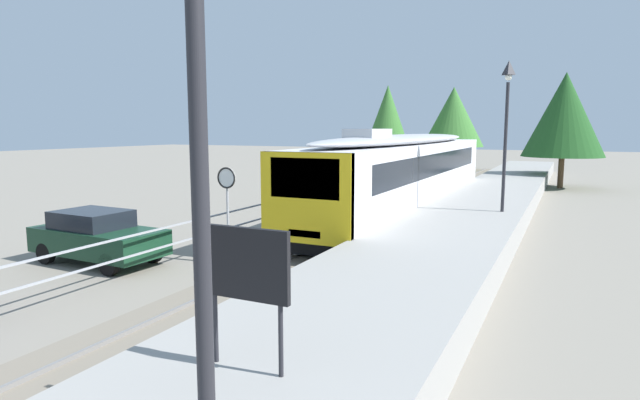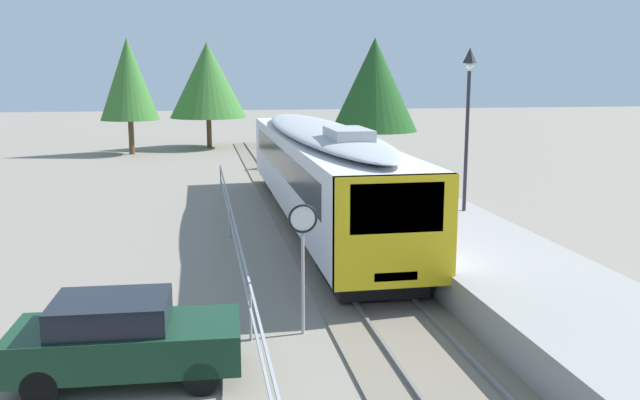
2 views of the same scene
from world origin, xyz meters
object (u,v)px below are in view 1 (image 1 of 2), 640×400
platform_lamp_mid_platform (507,108)px  parked_hatchback_dark_green (97,236)px  speed_limit_sign (227,191)px  commuter_train (406,168)px  platform_lamp_near_end (195,9)px  platform_notice_board (246,269)px

platform_lamp_mid_platform → parked_hatchback_dark_green: 14.17m
platform_lamp_mid_platform → parked_hatchback_dark_green: size_ratio=1.31×
speed_limit_sign → parked_hatchback_dark_green: size_ratio=0.69×
commuter_train → platform_lamp_near_end: 20.55m
commuter_train → speed_limit_sign: bearing=-101.8°
platform_notice_board → speed_limit_sign: speed_limit_sign is taller
commuter_train → platform_notice_board: 17.67m
speed_limit_sign → platform_notice_board: bearing=-52.9°
speed_limit_sign → parked_hatchback_dark_green: (-3.47, -1.56, -1.33)m
commuter_train → platform_lamp_mid_platform: platform_lamp_mid_platform is taller
platform_notice_board → parked_hatchback_dark_green: bearing=148.2°
platform_lamp_mid_platform → platform_lamp_near_end: bearing=-90.0°
platform_lamp_near_end → speed_limit_sign: 11.86m
platform_lamp_near_end → speed_limit_sign: size_ratio=1.91×
platform_lamp_near_end → speed_limit_sign: platform_lamp_near_end is taller
platform_notice_board → parked_hatchback_dark_green: size_ratio=0.44×
commuter_train → speed_limit_sign: (-2.18, -10.40, -0.02)m
commuter_train → platform_notice_board: (3.11, -17.40, 0.04)m
commuter_train → parked_hatchback_dark_green: bearing=-115.3°
platform_lamp_mid_platform → parked_hatchback_dark_green: (-10.10, -9.16, -3.83)m
platform_notice_board → speed_limit_sign: 8.77m
platform_notice_board → speed_limit_sign: size_ratio=0.64×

